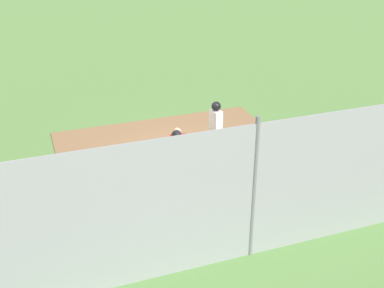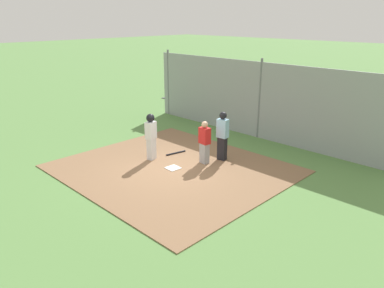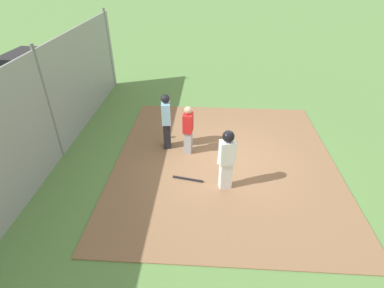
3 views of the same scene
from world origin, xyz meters
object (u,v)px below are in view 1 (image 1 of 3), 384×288
at_px(runner, 216,124).
at_px(umpire, 177,159).
at_px(catcher, 178,152).
at_px(home_plate, 179,157).
at_px(baseball_bat, 221,166).

bearing_deg(runner, umpire, 29.56).
relative_size(catcher, runner, 0.90).
xyz_separation_m(catcher, runner, (1.60, 1.08, 0.19)).
height_order(home_plate, baseball_bat, baseball_bat).
xyz_separation_m(home_plate, umpire, (-0.66, -1.80, 0.93)).
bearing_deg(umpire, baseball_bat, -72.71).
relative_size(umpire, runner, 1.05).
bearing_deg(umpire, catcher, -27.52).
height_order(catcher, runner, runner).
bearing_deg(home_plate, umpire, -110.07).
relative_size(home_plate, runner, 0.26).
bearing_deg(baseball_bat, home_plate, -125.66).
xyz_separation_m(runner, baseball_bat, (-0.22, -0.99, -0.94)).
height_order(runner, baseball_bat, runner).
xyz_separation_m(umpire, runner, (1.84, 1.76, 0.03)).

